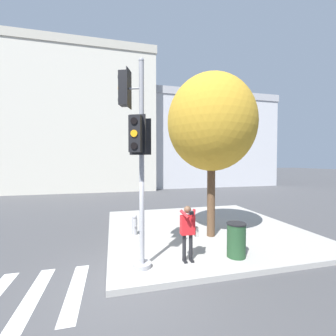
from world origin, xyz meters
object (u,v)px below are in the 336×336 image
object	(u,v)px
trash_bin	(236,240)
traffic_signal_pole	(138,143)
person_photographer	(188,228)
street_tree	(212,123)
fire_hydrant	(135,225)

from	to	relation	value
trash_bin	traffic_signal_pole	bearing A→B (deg)	178.89
person_photographer	street_tree	bearing A→B (deg)	49.65
traffic_signal_pole	street_tree	distance (m)	3.69
street_tree	trash_bin	bearing A→B (deg)	-92.01
street_tree	fire_hydrant	bearing A→B (deg)	162.95
person_photographer	fire_hydrant	world-z (taller)	person_photographer
traffic_signal_pole	street_tree	size ratio (longest dim) A/B	0.91
trash_bin	fire_hydrant	bearing A→B (deg)	134.67
traffic_signal_pole	trash_bin	xyz separation A→B (m)	(2.95, -0.06, -2.85)
traffic_signal_pole	person_photographer	world-z (taller)	traffic_signal_pole
fire_hydrant	person_photographer	bearing A→B (deg)	-64.77
fire_hydrant	trash_bin	bearing A→B (deg)	-45.33
street_tree	trash_bin	size ratio (longest dim) A/B	6.04
person_photographer	trash_bin	xyz separation A→B (m)	(1.50, -0.09, -0.43)
person_photographer	street_tree	size ratio (longest dim) A/B	0.26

